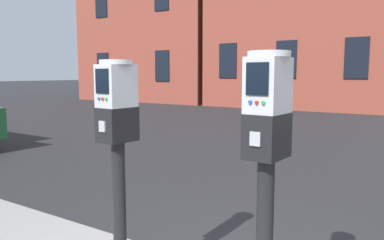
% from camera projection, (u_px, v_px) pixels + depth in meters
% --- Properties ---
extents(parking_meter_near_kerb, '(0.23, 0.26, 1.51)m').
position_uv_depth(parking_meter_near_kerb, '(117.00, 132.00, 2.53)').
color(parking_meter_near_kerb, black).
rests_on(parking_meter_near_kerb, sidewalk_slab).
extents(parking_meter_twin_adjacent, '(0.23, 0.26, 1.54)m').
position_uv_depth(parking_meter_twin_adjacent, '(267.00, 145.00, 1.96)').
color(parking_meter_twin_adjacent, black).
rests_on(parking_meter_twin_adjacent, sidewalk_slab).
extents(townhouse_green_painted, '(8.68, 5.52, 10.83)m').
position_uv_depth(townhouse_green_painted, '(160.00, 9.00, 23.00)').
color(townhouse_green_painted, brown).
rests_on(townhouse_green_painted, ground_plane).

